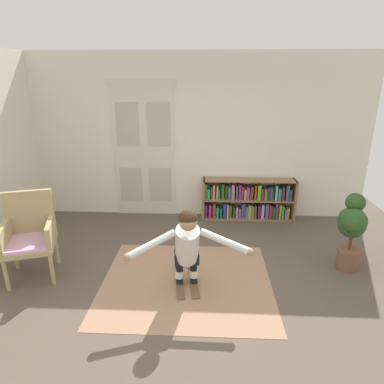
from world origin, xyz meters
name	(u,v)px	position (x,y,z in m)	size (l,w,h in m)	color
ground_plane	(193,298)	(0.00, 0.00, 0.00)	(7.20, 7.20, 0.00)	brown
back_wall	(199,138)	(0.00, 2.60, 1.45)	(6.00, 0.10, 2.90)	silver
double_door	(144,150)	(-0.99, 2.54, 1.23)	(1.22, 0.05, 2.45)	beige
rug	(187,282)	(-0.09, 0.33, 0.00)	(2.15, 1.88, 0.01)	#A3795F
bookshelf	(248,201)	(0.90, 2.39, 0.34)	(1.68, 0.30, 0.75)	#88684B
wicker_chair	(30,233)	(-2.13, 0.45, 0.58)	(0.75, 0.75, 1.10)	tan
potted_plant	(352,227)	(2.07, 0.78, 0.61)	(0.38, 0.48, 1.05)	brown
skis_pair	(186,279)	(-0.10, 0.36, 0.02)	(0.37, 0.79, 0.07)	brown
person_skier	(187,244)	(-0.07, 0.15, 0.65)	(1.41, 0.73, 1.06)	white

